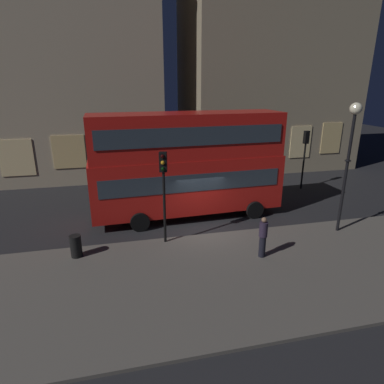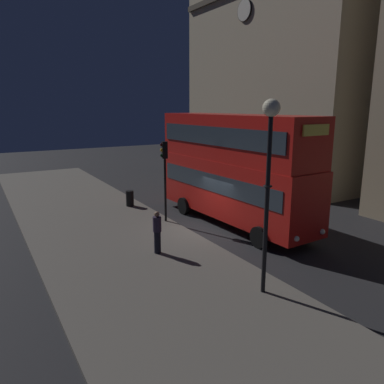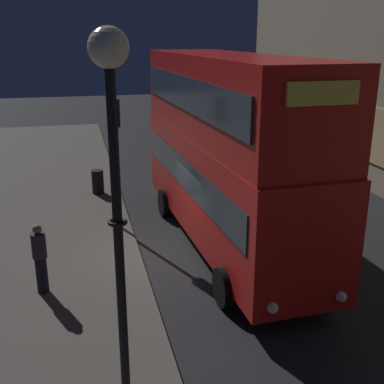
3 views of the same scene
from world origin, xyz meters
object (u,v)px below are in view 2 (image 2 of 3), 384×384
at_px(street_lamp, 269,153).
at_px(double_decker_bus, 233,164).
at_px(pedestrian, 157,232).
at_px(traffic_light_near_kerb, 165,165).
at_px(litter_bin, 130,198).

bearing_deg(street_lamp, double_decker_bus, 151.04).
relative_size(street_lamp, pedestrian, 3.46).
height_order(traffic_light_near_kerb, pedestrian, traffic_light_near_kerb).
xyz_separation_m(traffic_light_near_kerb, pedestrian, (3.75, -2.23, -2.08)).
distance_m(double_decker_bus, street_lamp, 7.88).
xyz_separation_m(street_lamp, pedestrian, (-4.74, -1.54, -3.62)).
bearing_deg(street_lamp, pedestrian, -161.99).
distance_m(double_decker_bus, pedestrian, 6.03).
bearing_deg(double_decker_bus, litter_bin, -149.87).
relative_size(traffic_light_near_kerb, litter_bin, 4.40).
xyz_separation_m(double_decker_bus, pedestrian, (2.03, -5.28, -2.09)).
distance_m(street_lamp, pedestrian, 6.16).
height_order(double_decker_bus, street_lamp, street_lamp).
relative_size(double_decker_bus, street_lamp, 1.69).
height_order(traffic_light_near_kerb, street_lamp, street_lamp).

